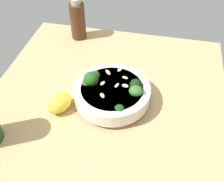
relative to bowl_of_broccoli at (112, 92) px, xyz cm
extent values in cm
cube|color=tan|center=(2.16, 1.81, -5.77)|extent=(68.19, 68.19, 4.53)
cylinder|color=silver|center=(-0.09, -0.02, -2.84)|extent=(11.62, 11.62, 1.33)
cylinder|color=silver|center=(-0.09, -0.02, -0.18)|extent=(21.12, 21.12, 3.99)
cylinder|color=beige|center=(-0.09, -0.02, 1.41)|extent=(17.11, 17.11, 0.80)
cylinder|color=#2F662B|center=(0.23, 7.36, -0.08)|extent=(1.49, 1.26, 1.80)
ellipsoid|color=#2D6023|center=(0.23, 7.36, 1.51)|extent=(3.50, 3.22, 3.92)
cylinder|color=#4A8F3C|center=(1.17, 6.17, 0.64)|extent=(2.05, 2.30, 1.96)
ellipsoid|color=#23511C|center=(1.17, 6.17, 2.66)|extent=(5.66, 5.68, 5.10)
cylinder|color=#589D47|center=(2.33, -6.14, 0.54)|extent=(1.75, 1.70, 1.23)
ellipsoid|color=black|center=(2.33, -6.14, 2.02)|extent=(4.88, 5.09, 5.10)
cylinder|color=#3C7A32|center=(2.32, -6.74, 0.20)|extent=(1.60, 1.53, 1.49)
ellipsoid|color=black|center=(2.32, -6.74, 1.74)|extent=(4.86, 4.52, 3.81)
cylinder|color=#589D47|center=(-0.71, -6.62, 0.64)|extent=(1.57, 1.56, 1.56)
ellipsoid|color=#386B2B|center=(-0.71, -6.62, 2.50)|extent=(4.93, 5.19, 3.88)
cylinder|color=#4A8F3C|center=(-6.96, -3.41, 0.20)|extent=(1.14, 1.18, 1.16)
ellipsoid|color=#194216|center=(-6.96, -3.41, 1.44)|extent=(3.69, 3.63, 3.44)
cylinder|color=#3C7A32|center=(3.77, 5.75, 0.19)|extent=(1.58, 1.76, 1.81)
ellipsoid|color=#2D6023|center=(3.77, 5.75, 1.85)|extent=(3.65, 3.54, 3.38)
ellipsoid|color=#DBBC84|center=(0.85, 2.82, 2.04)|extent=(2.03, 1.51, 0.43)
ellipsoid|color=#DBBC84|center=(1.85, -3.15, 4.08)|extent=(1.76, 2.08, 0.60)
ellipsoid|color=#DBBC84|center=(6.80, -0.80, 2.72)|extent=(2.07, 1.65, 0.61)
ellipsoid|color=#DBBC84|center=(0.28, -1.28, 2.57)|extent=(2.02, 1.49, 0.64)
ellipsoid|color=#DBBC84|center=(3.23, 2.21, 4.16)|extent=(1.68, 2.03, 1.19)
ellipsoid|color=#DBBC84|center=(0.29, -3.58, 2.86)|extent=(1.11, 1.84, 0.93)
ellipsoid|color=#DBBC84|center=(-3.75, 1.98, 2.04)|extent=(2.04, 1.94, 0.50)
ellipsoid|color=yellow|center=(-6.11, 13.27, -0.98)|extent=(9.09, 8.17, 5.05)
cylinder|color=#472814|center=(29.37, 18.77, 2.95)|extent=(5.39, 5.39, 12.92)
cylinder|color=#B7B2A8|center=(29.37, 18.77, 10.43)|extent=(3.30, 3.30, 2.03)
camera|label=1|loc=(-51.32, -11.03, 52.32)|focal=43.02mm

